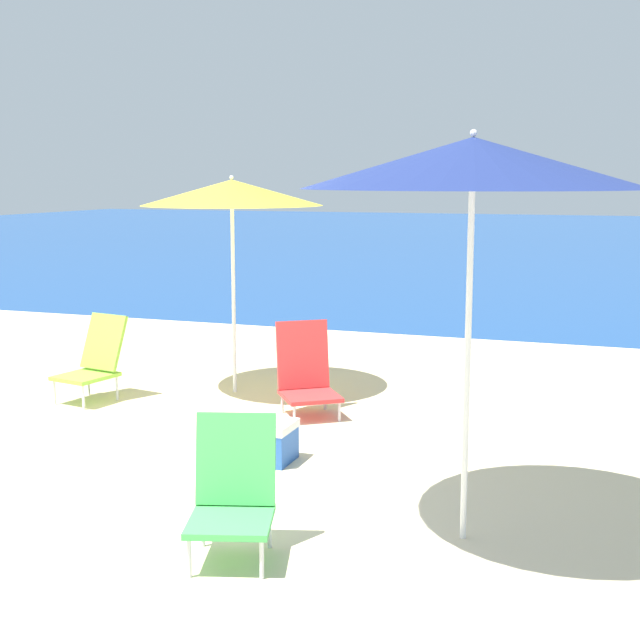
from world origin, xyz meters
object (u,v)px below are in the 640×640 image
object	(u,v)px
beach_chair_green	(233,489)
cooler_box	(260,440)
beach_chair_lime	(95,359)
beach_umbrella_navy	(473,163)
beach_chair_red	(306,374)
beach_umbrella_yellow	(232,193)

from	to	relation	value
beach_chair_green	cooler_box	world-z (taller)	beach_chair_green
beach_chair_lime	cooler_box	world-z (taller)	beach_chair_lime
beach_umbrella_navy	beach_chair_lime	world-z (taller)	beach_umbrella_navy
beach_chair_red	beach_chair_green	bearing A→B (deg)	-113.17
beach_umbrella_yellow	cooler_box	bearing A→B (deg)	-59.80
beach_chair_green	beach_chair_red	size ratio (longest dim) A/B	0.94
beach_chair_green	beach_chair_lime	world-z (taller)	beach_chair_lime
beach_chair_green	beach_chair_red	distance (m)	3.00
beach_umbrella_navy	beach_chair_lime	size ratio (longest dim) A/B	2.95
beach_umbrella_navy	beach_chair_green	bearing A→B (deg)	-151.15
beach_chair_red	cooler_box	world-z (taller)	beach_chair_red
beach_umbrella_yellow	cooler_box	xyz separation A→B (m)	(1.09, -1.87, -1.78)
beach_chair_green	beach_chair_lime	distance (m)	3.85
beach_umbrella_navy	beach_chair_lime	distance (m)	4.75
beach_umbrella_yellow	beach_umbrella_navy	distance (m)	3.94
beach_chair_lime	beach_chair_green	bearing A→B (deg)	-33.65
beach_umbrella_navy	cooler_box	bearing A→B (deg)	151.27
beach_chair_green	cooler_box	xyz separation A→B (m)	(-0.52, 1.57, -0.22)
beach_chair_green	beach_chair_red	bearing A→B (deg)	85.83
beach_umbrella_yellow	beach_chair_green	bearing A→B (deg)	-64.87
beach_umbrella_navy	beach_chair_green	world-z (taller)	beach_umbrella_navy
beach_chair_red	cooler_box	distance (m)	1.39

